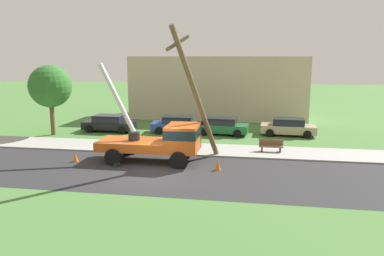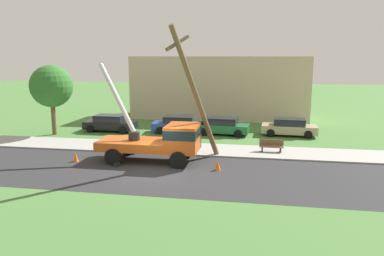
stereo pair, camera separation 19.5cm
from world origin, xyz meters
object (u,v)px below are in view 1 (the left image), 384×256
parked_sedan_green (221,126)px  parked_sedan_tan (288,127)px  parked_sedan_blue (178,124)px  parked_sedan_black (109,123)px  park_bench (271,146)px  traffic_cone_behind (76,157)px  leaning_utility_pole (195,94)px  traffic_cone_ahead (218,165)px  utility_truck (162,139)px  roadside_tree_near (50,87)px

parked_sedan_green → parked_sedan_tan: 5.48m
parked_sedan_blue → parked_sedan_green: size_ratio=1.00×
parked_sedan_black → park_bench: 14.51m
traffic_cone_behind → parked_sedan_green: size_ratio=0.12×
leaning_utility_pole → park_bench: leaning_utility_pole is taller
parked_sedan_green → park_bench: (3.84, -5.49, -0.25)m
traffic_cone_behind → parked_sedan_tan: 17.00m
traffic_cone_behind → parked_sedan_green: 12.67m
traffic_cone_behind → parked_sedan_green: (8.13, 9.71, 0.43)m
traffic_cone_behind → parked_sedan_tan: bearing=36.9°
traffic_cone_ahead → parked_sedan_green: 10.01m
utility_truck → parked_sedan_tan: utility_truck is taller
park_bench → roadside_tree_near: (-17.58, 3.08, 3.52)m
parked_sedan_green → roadside_tree_near: size_ratio=0.79×
parked_sedan_blue → parked_sedan_green: (3.72, -0.14, 0.00)m
leaning_utility_pole → parked_sedan_tan: size_ratio=1.84×
traffic_cone_ahead → parked_sedan_black: (-10.40, 9.69, 0.43)m
utility_truck → traffic_cone_behind: 5.48m
park_bench → traffic_cone_behind: bearing=-160.6°
traffic_cone_behind → parked_sedan_blue: bearing=65.9°
traffic_cone_ahead → parked_sedan_blue: (-4.42, 10.12, 0.43)m
traffic_cone_ahead → roadside_tree_near: (-14.44, 7.56, 3.71)m
parked_sedan_blue → parked_sedan_green: same height
roadside_tree_near → traffic_cone_ahead: bearing=-27.6°
utility_truck → roadside_tree_near: (-10.89, 6.39, 2.58)m
parked_sedan_black → parked_sedan_blue: same height
traffic_cone_ahead → parked_sedan_tan: size_ratio=0.12×
utility_truck → parked_sedan_black: utility_truck is taller
utility_truck → leaning_utility_pole: (1.98, 0.44, 2.79)m
parked_sedan_tan → roadside_tree_near: 19.69m
parked_sedan_blue → parked_sedan_green: bearing=-2.2°
traffic_cone_behind → parked_sedan_black: (-1.57, 9.43, 0.43)m
leaning_utility_pole → park_bench: 6.66m
traffic_cone_ahead → parked_sedan_tan: 11.51m
utility_truck → traffic_cone_behind: bearing=-170.2°
leaning_utility_pole → parked_sedan_tan: (6.32, 8.85, -3.49)m
leaning_utility_pole → parked_sedan_green: leaning_utility_pole is taller
parked_sedan_blue → parked_sedan_tan: size_ratio=1.01×
traffic_cone_ahead → utility_truck: bearing=161.7°
traffic_cone_ahead → parked_sedan_blue: parked_sedan_blue is taller
traffic_cone_behind → park_bench: size_ratio=0.35×
utility_truck → parked_sedan_green: size_ratio=1.49×
parked_sedan_tan → roadside_tree_near: roadside_tree_near is taller
traffic_cone_ahead → parked_sedan_black: parked_sedan_black is taller
leaning_utility_pole → roadside_tree_near: size_ratio=1.44×
parked_sedan_black → roadside_tree_near: 5.62m
utility_truck → traffic_cone_behind: utility_truck is taller
parked_sedan_tan → roadside_tree_near: size_ratio=0.78×
utility_truck → traffic_cone_ahead: size_ratio=12.07×
leaning_utility_pole → parked_sedan_tan: 11.42m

